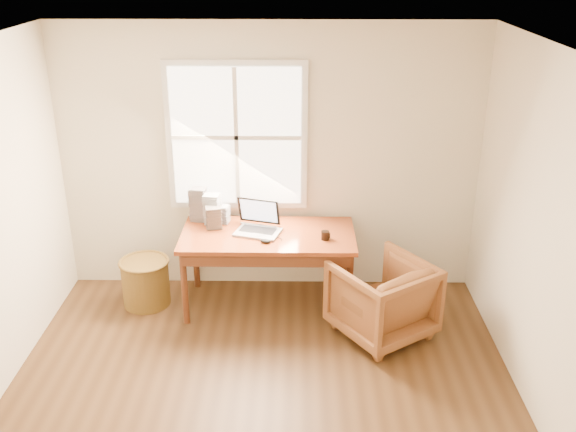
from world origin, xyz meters
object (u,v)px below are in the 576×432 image
(coffee_mug, at_px, (325,235))
(cd_stack_a, at_px, (212,209))
(laptop, at_px, (258,218))
(desk, at_px, (268,235))
(wicker_stool, at_px, (146,283))
(armchair, at_px, (382,299))

(coffee_mug, bearing_deg, cd_stack_a, 170.82)
(laptop, height_order, coffee_mug, laptop)
(desk, distance_m, laptop, 0.19)
(wicker_stool, distance_m, coffee_mug, 1.79)
(armchair, height_order, coffee_mug, coffee_mug)
(armchair, relative_size, wicker_stool, 1.72)
(wicker_stool, height_order, coffee_mug, coffee_mug)
(laptop, distance_m, cd_stack_a, 0.50)
(desk, height_order, cd_stack_a, cd_stack_a)
(desk, xyz_separation_m, coffee_mug, (0.52, -0.12, 0.06))
(laptop, bearing_deg, coffee_mug, 5.14)
(wicker_stool, bearing_deg, coffee_mug, -4.20)
(wicker_stool, distance_m, cd_stack_a, 0.96)
(wicker_stool, relative_size, cd_stack_a, 1.54)
(wicker_stool, distance_m, laptop, 1.28)
(desk, relative_size, coffee_mug, 19.65)
(armchair, bearing_deg, cd_stack_a, -59.03)
(armchair, xyz_separation_m, laptop, (-1.11, 0.48, 0.55))
(desk, xyz_separation_m, wicker_stool, (-1.18, 0.00, -0.51))
(armchair, distance_m, coffee_mug, 0.75)
(desk, bearing_deg, wicker_stool, 180.00)
(desk, bearing_deg, coffee_mug, -13.46)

